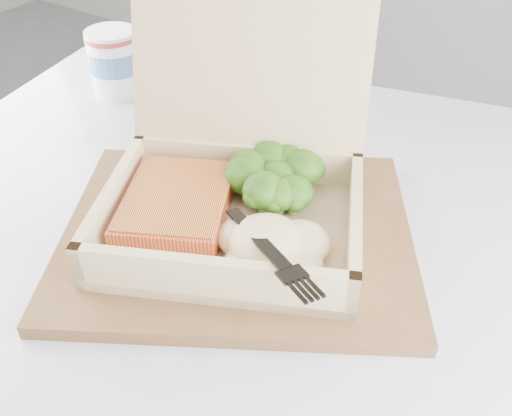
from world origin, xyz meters
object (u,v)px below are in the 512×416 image
Objects in this scene: cafe_table at (218,363)px; paper_cup at (114,60)px; serving_tray at (238,234)px; takeout_container at (238,164)px.

paper_cup is at bearing 148.42° from cafe_table.
serving_tray is 1.04× the size of takeout_container.
paper_cup is (-0.30, 0.14, -0.02)m from takeout_container.
cafe_table is at bearing -31.58° from paper_cup.
paper_cup reaches higher than cafe_table.
serving_tray is 3.74× the size of paper_cup.
paper_cup reaches higher than serving_tray.
serving_tray is at bearing -83.14° from takeout_container.
cafe_table is 10.64× the size of paper_cup.
paper_cup is at bearing 130.32° from takeout_container.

